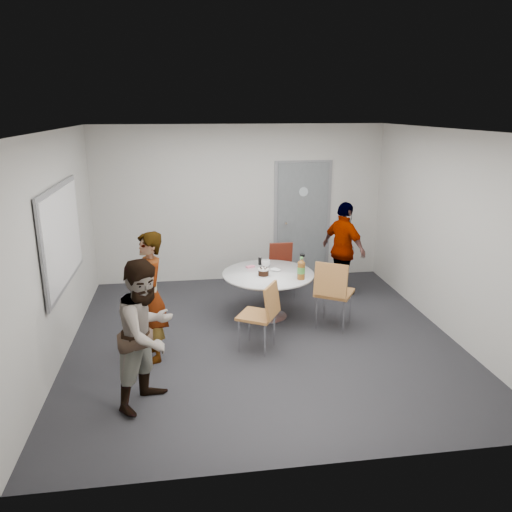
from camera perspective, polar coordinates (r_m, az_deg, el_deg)
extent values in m
plane|color=#242428|center=(6.75, 0.78, -9.39)|extent=(5.00, 5.00, 0.00)
plane|color=silver|center=(6.07, 0.89, 14.17)|extent=(5.00, 5.00, 0.00)
plane|color=#BBB9B2|center=(8.69, -1.78, 5.94)|extent=(5.00, 0.00, 5.00)
plane|color=#BBB9B2|center=(6.39, -21.90, 0.81)|extent=(0.00, 5.00, 5.00)
plane|color=#BBB9B2|center=(7.10, 21.19, 2.39)|extent=(0.00, 5.00, 5.00)
plane|color=#BBB9B2|center=(3.96, 6.59, -7.45)|extent=(5.00, 0.00, 5.00)
cube|color=slate|center=(8.92, 5.32, 4.02)|extent=(0.90, 0.05, 2.05)
cube|color=gray|center=(8.94, 5.28, 4.05)|extent=(1.02, 0.04, 2.12)
cylinder|color=#B2BFC6|center=(8.79, 5.45, 7.32)|extent=(0.16, 0.01, 0.16)
cylinder|color=silver|center=(8.79, 3.37, 3.85)|extent=(0.04, 0.14, 0.04)
cube|color=gray|center=(6.55, -21.31, 2.14)|extent=(0.03, 1.90, 1.25)
cube|color=white|center=(6.54, -21.14, 2.15)|extent=(0.01, 1.78, 1.13)
cylinder|color=white|center=(7.15, 1.40, -2.07)|extent=(1.31, 1.31, 0.03)
cylinder|color=silver|center=(7.26, 1.39, -4.55)|extent=(0.09, 0.09, 0.63)
cylinder|color=silver|center=(7.39, 1.37, -6.90)|extent=(0.56, 0.56, 0.02)
cylinder|color=white|center=(7.02, 0.86, -2.25)|extent=(0.20, 0.20, 0.01)
cylinder|color=black|center=(7.01, 0.86, -1.91)|extent=(0.15, 0.15, 0.08)
cylinder|color=white|center=(6.99, 0.86, -1.52)|extent=(0.15, 0.15, 0.02)
cylinder|color=brown|center=(6.88, 5.18, -1.70)|extent=(0.10, 0.10, 0.24)
cylinder|color=#4A963C|center=(6.88, 5.18, -1.62)|extent=(0.11, 0.11, 0.09)
cone|color=brown|center=(6.83, 5.21, -0.53)|extent=(0.10, 0.10, 0.05)
cylinder|color=#53AA4D|center=(6.82, 5.22, -0.23)|extent=(0.04, 0.04, 0.03)
imported|color=white|center=(7.40, 1.13, -0.85)|extent=(0.18, 0.18, 0.11)
cylinder|color=black|center=(7.50, 0.46, -0.55)|extent=(0.05, 0.05, 0.12)
cylinder|color=silver|center=(7.33, 5.30, -0.74)|extent=(0.07, 0.07, 0.19)
cylinder|color=black|center=(7.30, 5.33, 0.09)|extent=(0.07, 0.07, 0.03)
cube|color=pink|center=(7.39, -0.65, -1.22)|extent=(0.14, 0.11, 0.02)
ellipsoid|color=white|center=(7.23, 2.22, -1.59)|extent=(0.19, 0.19, 0.03)
cube|color=brown|center=(6.29, 0.09, -6.83)|extent=(0.58, 0.58, 0.04)
cube|color=brown|center=(6.14, 1.86, -5.11)|extent=(0.28, 0.40, 0.41)
cylinder|color=silver|center=(6.59, -0.76, -7.87)|extent=(0.02, 0.02, 0.45)
cylinder|color=silver|center=(6.30, -1.96, -9.07)|extent=(0.02, 0.02, 0.45)
cylinder|color=silver|center=(6.48, 2.08, -8.33)|extent=(0.02, 0.02, 0.45)
cylinder|color=silver|center=(6.19, 1.00, -9.58)|extent=(0.02, 0.02, 0.45)
cube|color=brown|center=(6.99, 8.95, -4.16)|extent=(0.65, 0.65, 0.04)
cube|color=brown|center=(6.70, 8.55, -2.72)|extent=(0.43, 0.32, 0.45)
cylinder|color=silver|center=(7.21, 10.72, -5.73)|extent=(0.02, 0.02, 0.50)
cylinder|color=silver|center=(7.30, 7.80, -5.32)|extent=(0.02, 0.02, 0.50)
cylinder|color=silver|center=(6.87, 9.98, -6.85)|extent=(0.02, 0.02, 0.50)
cylinder|color=silver|center=(6.96, 6.92, -6.40)|extent=(0.02, 0.02, 0.50)
cube|color=#5C1E12|center=(8.08, 3.08, -1.63)|extent=(0.41, 0.41, 0.03)
cube|color=#5C1E12|center=(8.20, 2.85, 0.25)|extent=(0.38, 0.09, 0.38)
cylinder|color=silver|center=(7.98, 2.12, -3.51)|extent=(0.02, 0.02, 0.43)
cylinder|color=silver|center=(8.04, 4.42, -3.40)|extent=(0.02, 0.02, 0.43)
cylinder|color=silver|center=(8.28, 1.73, -2.75)|extent=(0.02, 0.02, 0.43)
cylinder|color=silver|center=(8.34, 3.94, -2.64)|extent=(0.02, 0.02, 0.43)
imported|color=#A5C6EA|center=(6.08, -11.98, -4.62)|extent=(0.49, 0.65, 1.59)
imported|color=white|center=(5.19, -12.35, -8.63)|extent=(0.92, 0.96, 1.56)
imported|color=black|center=(8.17, 9.98, 0.79)|extent=(0.75, 0.97, 1.53)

